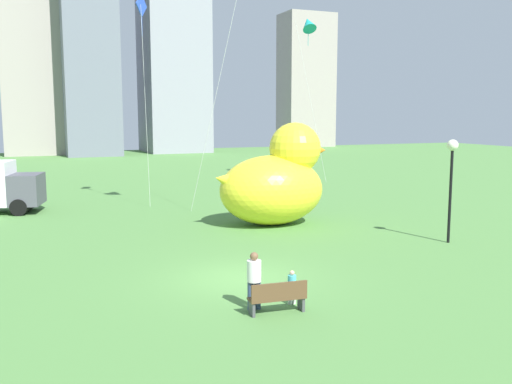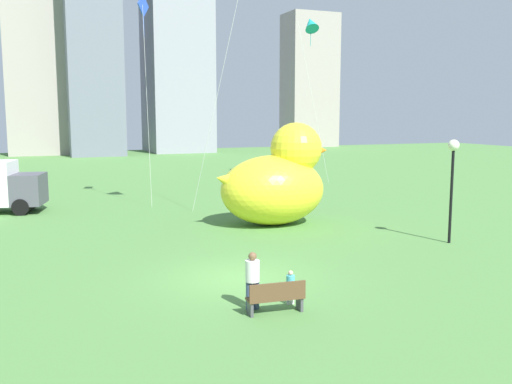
# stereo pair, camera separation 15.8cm
# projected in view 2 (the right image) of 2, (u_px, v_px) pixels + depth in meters

# --- Properties ---
(ground_plane) EXTENTS (140.00, 140.00, 0.00)m
(ground_plane) POSITION_uv_depth(u_px,v_px,m) (239.00, 278.00, 18.56)
(ground_plane) COLOR #4F8240
(park_bench) EXTENTS (1.62, 0.57, 0.90)m
(park_bench) POSITION_uv_depth(u_px,v_px,m) (276.00, 297.00, 15.21)
(park_bench) COLOR brown
(park_bench) RESTS_ON ground
(person_adult) EXTENTS (0.40, 0.40, 1.62)m
(person_adult) POSITION_uv_depth(u_px,v_px,m) (253.00, 278.00, 15.51)
(person_adult) COLOR #38476B
(person_adult) RESTS_ON ground
(person_child) EXTENTS (0.24, 0.24, 0.99)m
(person_child) POSITION_uv_depth(u_px,v_px,m) (291.00, 286.00, 15.98)
(person_child) COLOR silver
(person_child) RESTS_ON ground
(giant_inflatable_duck) EXTENTS (6.01, 3.86, 4.98)m
(giant_inflatable_duck) POSITION_uv_depth(u_px,v_px,m) (277.00, 181.00, 27.51)
(giant_inflatable_duck) COLOR yellow
(giant_inflatable_duck) RESTS_ON ground
(lamppost) EXTENTS (0.47, 0.47, 4.34)m
(lamppost) POSITION_uv_depth(u_px,v_px,m) (453.00, 164.00, 23.27)
(lamppost) COLOR black
(lamppost) RESTS_ON ground
(city_skyline) EXTENTS (51.06, 15.29, 34.10)m
(city_skyline) POSITION_uv_depth(u_px,v_px,m) (153.00, 47.00, 79.62)
(city_skyline) COLOR #9E938C
(city_skyline) RESTS_ON ground
(kite_blue) EXTENTS (0.84, 1.04, 12.07)m
(kite_blue) POSITION_uv_depth(u_px,v_px,m) (143.00, 15.00, 31.58)
(kite_blue) COLOR silver
(kite_blue) RESTS_ON ground
(kite_teal) EXTENTS (2.57, 2.44, 13.23)m
(kite_teal) POSITION_uv_depth(u_px,v_px,m) (311.00, 24.00, 44.33)
(kite_teal) COLOR silver
(kite_teal) RESTS_ON ground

